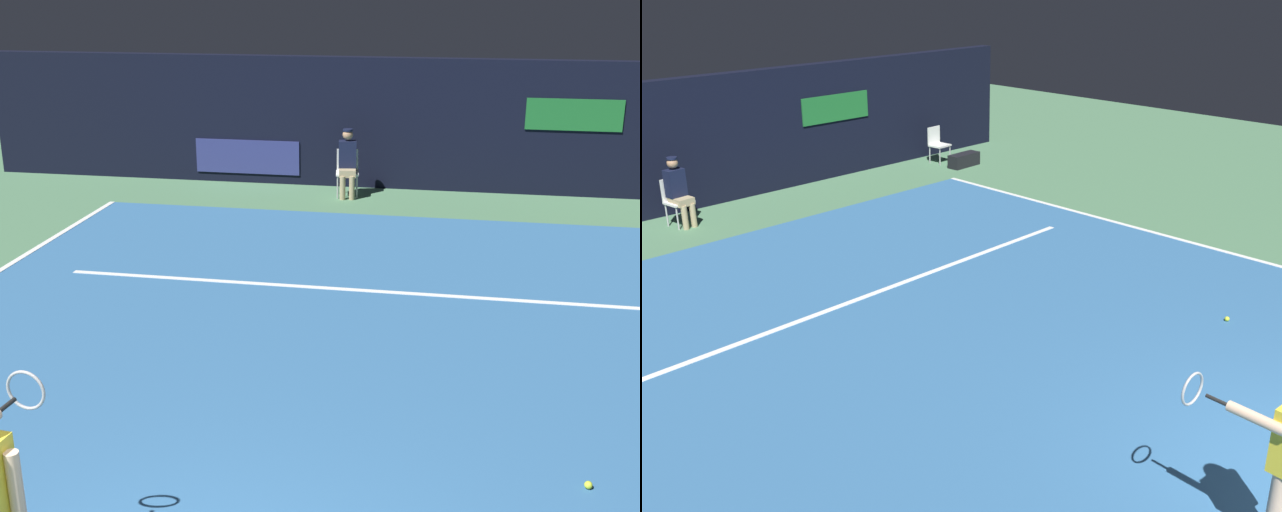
# 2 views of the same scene
# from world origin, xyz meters

# --- Properties ---
(ground_plane) EXTENTS (33.09, 33.09, 0.00)m
(ground_plane) POSITION_xyz_m (0.00, 4.84, 0.00)
(ground_plane) COLOR #4C7A56
(court_surface) EXTENTS (10.38, 11.68, 0.01)m
(court_surface) POSITION_xyz_m (0.00, 4.84, 0.01)
(court_surface) COLOR #336699
(court_surface) RESTS_ON ground
(line_service) EXTENTS (8.09, 0.10, 0.01)m
(line_service) POSITION_xyz_m (0.00, 6.89, 0.01)
(line_service) COLOR white
(line_service) RESTS_ON court_surface
(back_wall) EXTENTS (17.20, 0.33, 2.60)m
(back_wall) POSITION_xyz_m (-0.00, 12.88, 1.30)
(back_wall) COLOR black
(back_wall) RESTS_ON ground
(line_judge_on_chair) EXTENTS (0.49, 0.57, 1.32)m
(line_judge_on_chair) POSITION_xyz_m (-0.80, 11.95, 0.69)
(line_judge_on_chair) COLOR white
(line_judge_on_chair) RESTS_ON ground
(tennis_ball) EXTENTS (0.07, 0.07, 0.07)m
(tennis_ball) POSITION_xyz_m (2.63, 2.68, 0.05)
(tennis_ball) COLOR #CCE033
(tennis_ball) RESTS_ON court_surface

